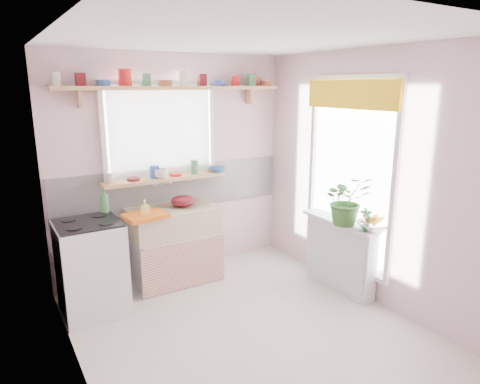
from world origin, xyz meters
TOP-DOWN VIEW (x-y plane):
  - room at (0.66, 0.86)m, footprint 3.20×3.20m
  - sink_unit at (-0.15, 1.29)m, footprint 0.95×0.65m
  - cooker at (-1.10, 1.05)m, footprint 0.58×0.58m
  - radiator_ledge at (1.30, 0.20)m, footprint 0.22×0.95m
  - windowsill at (-0.15, 1.48)m, footprint 1.40×0.22m
  - pine_shelf at (0.00, 1.47)m, footprint 2.52×0.24m
  - shelf_crockery at (-0.04, 1.47)m, footprint 2.47×0.11m
  - sill_crockery at (-0.20, 1.48)m, footprint 1.35×0.11m
  - dish_tray at (-0.53, 1.10)m, footprint 0.44×0.35m
  - colander at (-0.03, 1.30)m, footprint 0.34×0.34m
  - jade_plant at (1.21, 0.06)m, footprint 0.57×0.54m
  - fruit_bowl at (1.33, -0.20)m, footprint 0.38×0.38m
  - herb_pot at (1.21, -0.20)m, footprint 0.15×0.13m
  - soap_bottle_sink at (-0.53, 1.10)m, footprint 0.10×0.10m
  - sill_cup at (-0.22, 1.42)m, footprint 0.16×0.16m
  - sill_bowl at (0.47, 1.42)m, footprint 0.20×0.20m
  - shelf_vase at (1.06, 1.53)m, footprint 0.15×0.15m
  - cooker_bottle at (-0.88, 1.27)m, footprint 0.12×0.12m
  - fruit at (1.34, -0.19)m, footprint 0.20×0.14m

SIDE VIEW (x-z plane):
  - radiator_ledge at x=1.30m, z-range 0.01..0.78m
  - sink_unit at x=-0.15m, z-range -0.13..0.99m
  - cooker at x=-1.10m, z-range 0.00..0.92m
  - fruit_bowl at x=1.33m, z-range 0.78..0.85m
  - dish_tray at x=-0.53m, z-range 0.85..0.89m
  - fruit at x=1.34m, z-range 0.83..0.93m
  - herb_pot at x=1.21m, z-range 0.77..1.01m
  - colander at x=-0.03m, z-range 0.85..0.97m
  - soap_bottle_sink at x=-0.53m, z-range 0.85..1.03m
  - jade_plant at x=1.21m, z-range 0.77..1.29m
  - cooker_bottle at x=-0.88m, z-range 0.92..1.16m
  - windowsill at x=-0.15m, z-range 1.12..1.16m
  - sill_bowl at x=0.47m, z-range 1.16..1.22m
  - sill_crockery at x=-0.20m, z-range 1.15..1.27m
  - sill_cup at x=-0.22m, z-range 1.16..1.27m
  - room at x=0.66m, z-range -0.23..2.97m
  - pine_shelf at x=0.00m, z-range 2.10..2.14m
  - shelf_crockery at x=-0.04m, z-range 2.13..2.25m
  - shelf_vase at x=1.06m, z-range 2.14..2.29m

